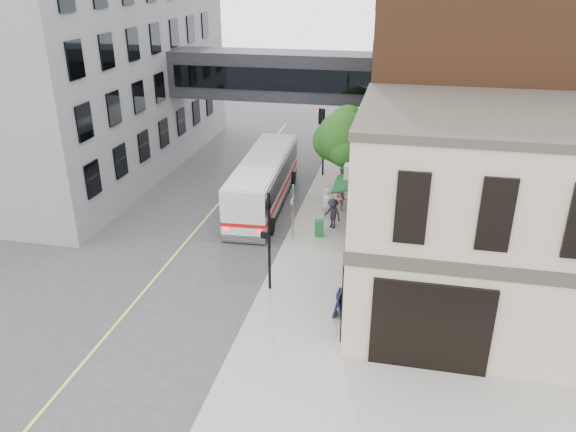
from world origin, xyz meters
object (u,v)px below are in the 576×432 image
at_px(newspaper_box, 319,228).
at_px(sandwich_board, 339,303).
at_px(bus, 264,180).
at_px(pedestrian_c, 333,213).
at_px(pedestrian_b, 341,198).
at_px(pedestrian_a, 327,204).

bearing_deg(newspaper_box, sandwich_board, -86.59).
distance_m(bus, sandwich_board, 12.34).
bearing_deg(pedestrian_c, pedestrian_b, 120.80).
bearing_deg(pedestrian_a, newspaper_box, -79.73).
height_order(pedestrian_c, sandwich_board, pedestrian_c).
bearing_deg(sandwich_board, newspaper_box, 109.77).
distance_m(bus, newspaper_box, 5.52).
relative_size(pedestrian_b, sandwich_board, 1.45).
bearing_deg(newspaper_box, bus, 124.23).
distance_m(pedestrian_a, pedestrian_c, 1.32).
bearing_deg(pedestrian_c, bus, -175.84).
height_order(pedestrian_a, newspaper_box, pedestrian_a).
distance_m(pedestrian_b, newspaper_box, 3.55).
bearing_deg(bus, newspaper_box, -43.82).
height_order(bus, pedestrian_b, bus).
relative_size(pedestrian_c, sandwich_board, 1.48).
xyz_separation_m(pedestrian_a, newspaper_box, (-0.03, -2.37, -0.41)).
height_order(pedestrian_b, pedestrian_c, pedestrian_c).
distance_m(bus, pedestrian_b, 4.65).
bearing_deg(sandwich_board, pedestrian_b, 101.23).
xyz_separation_m(pedestrian_c, newspaper_box, (-0.53, -1.15, -0.38)).
bearing_deg(pedestrian_c, sandwich_board, -45.66).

